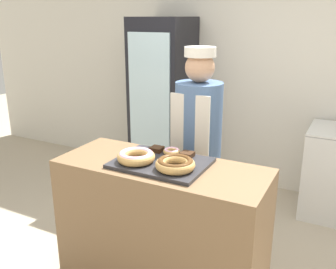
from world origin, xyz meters
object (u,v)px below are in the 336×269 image
object	(u,v)px
baker_person	(197,150)
donut_chocolate_glaze	(175,164)
serving_tray	(161,163)
brownie_back_left	(157,149)
brownie_back_right	(187,155)
donut_mini_center	(172,151)
beverage_fridge	(163,102)
donut_light_glaze	(136,156)

from	to	relation	value
baker_person	donut_chocolate_glaze	bearing A→B (deg)	-79.31
serving_tray	donut_chocolate_glaze	distance (m)	0.17
brownie_back_left	brownie_back_right	world-z (taller)	same
serving_tray	donut_mini_center	size ratio (longest dim) A/B	5.09
serving_tray	beverage_fridge	world-z (taller)	beverage_fridge
baker_person	brownie_back_left	bearing A→B (deg)	-108.63
donut_mini_center	baker_person	world-z (taller)	baker_person
baker_person	beverage_fridge	world-z (taller)	beverage_fridge
donut_mini_center	serving_tray	bearing A→B (deg)	-90.00
donut_chocolate_glaze	serving_tray	bearing A→B (deg)	151.35
serving_tray	brownie_back_right	xyz separation A→B (m)	(0.12, 0.15, 0.03)
brownie_back_left	brownie_back_right	distance (m)	0.23
donut_light_glaze	brownie_back_left	size ratio (longest dim) A/B	3.00
serving_tray	donut_light_glaze	size ratio (longest dim) A/B	2.42
donut_mini_center	brownie_back_left	bearing A→B (deg)	180.00
serving_tray	beverage_fridge	size ratio (longest dim) A/B	0.32
donut_light_glaze	baker_person	size ratio (longest dim) A/B	0.15
donut_light_glaze	donut_mini_center	distance (m)	0.27
donut_mini_center	beverage_fridge	xyz separation A→B (m)	(-0.92, 1.60, -0.07)
donut_chocolate_glaze	brownie_back_right	size ratio (longest dim) A/B	3.00
brownie_back_left	brownie_back_right	xyz separation A→B (m)	(0.23, 0.00, 0.00)
brownie_back_right	donut_chocolate_glaze	bearing A→B (deg)	-83.91
beverage_fridge	brownie_back_right	bearing A→B (deg)	-56.99
donut_chocolate_glaze	brownie_back_left	size ratio (longest dim) A/B	3.00
beverage_fridge	donut_light_glaze	bearing A→B (deg)	-66.96
donut_light_glaze	baker_person	distance (m)	0.68
donut_light_glaze	brownie_back_right	xyz separation A→B (m)	(0.26, 0.23, -0.02)
brownie_back_left	beverage_fridge	distance (m)	1.79
donut_chocolate_glaze	brownie_back_left	xyz separation A→B (m)	(-0.26, 0.23, -0.02)
donut_light_glaze	baker_person	xyz separation A→B (m)	(0.16, 0.64, -0.14)
donut_light_glaze	donut_chocolate_glaze	size ratio (longest dim) A/B	1.00
brownie_back_right	beverage_fridge	bearing A→B (deg)	123.01
donut_chocolate_glaze	brownie_back_left	distance (m)	0.35
donut_chocolate_glaze	brownie_back_right	bearing A→B (deg)	96.09
beverage_fridge	donut_mini_center	bearing A→B (deg)	-60.05
brownie_back_right	beverage_fridge	size ratio (longest dim) A/B	0.04
donut_light_glaze	brownie_back_left	distance (m)	0.23
beverage_fridge	baker_person	bearing A→B (deg)	-51.60
brownie_back_right	baker_person	distance (m)	0.44
donut_light_glaze	donut_mini_center	xyz separation A→B (m)	(0.14, 0.23, -0.02)
donut_light_glaze	serving_tray	bearing A→B (deg)	28.65
donut_mini_center	brownie_back_right	distance (m)	0.12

